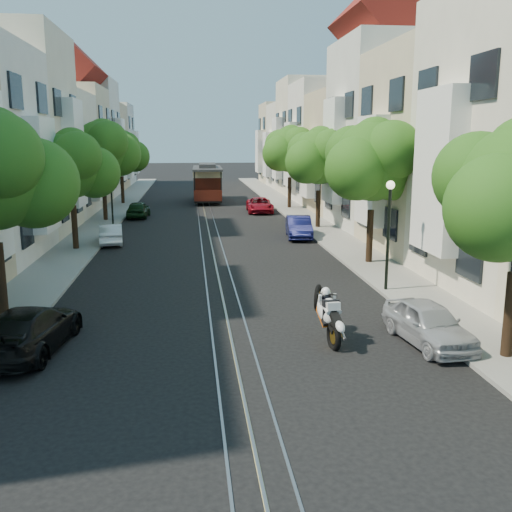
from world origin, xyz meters
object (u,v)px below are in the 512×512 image
object	(u,v)px
sportbike_rider	(327,312)
parked_car_e_far	(260,205)
parked_car_e_near	(428,323)
tree_w_d	(121,153)
parked_car_w_near	(30,329)
tree_w_c	(103,150)
lamp_east	(389,219)
parked_car_w_far	(138,209)
cable_car	(207,181)
parked_car_e_mid	(299,227)
tree_e_d	(291,150)
lamp_west	(111,185)
tree_e_c	(320,158)
tree_w_b	(72,167)
tree_e_b	(374,163)
parked_car_w_mid	(111,234)

from	to	relation	value
sportbike_rider	parked_car_e_far	world-z (taller)	sportbike_rider
sportbike_rider	parked_car_e_near	xyz separation A→B (m)	(2.85, -0.51, -0.28)
tree_w_d	parked_car_w_near	distance (m)	37.17
tree_w_c	parked_car_e_near	bearing A→B (deg)	-64.40
lamp_east	parked_car_w_far	size ratio (longest dim) A/B	1.13
cable_car	parked_car_e_far	bearing A→B (deg)	-65.05
parked_car_e_mid	tree_e_d	bearing A→B (deg)	88.06
tree_e_d	parked_car_w_near	size ratio (longest dim) A/B	1.54
tree_e_d	tree_w_d	world-z (taller)	tree_e_d
tree_w_c	lamp_west	xyz separation A→B (m)	(0.84, -2.98, -2.22)
tree_e_c	lamp_east	size ratio (longest dim) A/B	1.57
tree_e_d	parked_car_e_far	xyz separation A→B (m)	(-2.86, -2.23, -4.27)
tree_w_b	lamp_east	xyz separation A→B (m)	(13.44, -9.98, -1.55)
tree_e_c	tree_e_d	bearing A→B (deg)	90.00
tree_e_b	parked_car_e_near	xyz separation A→B (m)	(-1.66, -10.59, -4.12)
tree_e_b	tree_w_c	xyz separation A→B (m)	(-14.40, 16.00, 0.34)
lamp_east	cable_car	distance (m)	34.06
sportbike_rider	parked_car_w_far	distance (m)	28.85
lamp_east	lamp_west	size ratio (longest dim) A/B	1.00
tree_e_d	parked_car_e_mid	size ratio (longest dim) A/B	1.73
lamp_east	sportbike_rider	xyz separation A→B (m)	(-3.55, -5.10, -1.94)
tree_w_d	lamp_west	size ratio (longest dim) A/B	1.57
tree_w_d	parked_car_w_mid	bearing A→B (deg)	-85.64
cable_car	parked_car_e_mid	world-z (taller)	cable_car
parked_car_w_near	cable_car	bearing A→B (deg)	-91.48
parked_car_e_mid	parked_car_w_far	xyz separation A→B (m)	(-10.30, 10.12, -0.02)
parked_car_w_mid	tree_e_b	bearing A→B (deg)	144.80
tree_w_d	parked_car_w_far	bearing A→B (deg)	-77.18
tree_e_c	parked_car_e_far	xyz separation A→B (m)	(-2.86, 8.77, -4.00)
parked_car_w_near	parked_car_w_far	xyz separation A→B (m)	(0.58, 27.63, -0.02)
parked_car_e_near	parked_car_e_far	size ratio (longest dim) A/B	0.84
tree_w_b	tree_w_d	bearing A→B (deg)	90.00
parked_car_e_mid	parked_car_w_mid	bearing A→B (deg)	-169.92
cable_car	lamp_east	bearing A→B (deg)	-79.12
tree_e_d	tree_w_d	size ratio (longest dim) A/B	1.05
parked_car_e_mid	lamp_west	bearing A→B (deg)	160.73
tree_w_c	parked_car_e_near	xyz separation A→B (m)	(12.74, -26.59, -4.45)
parked_car_e_near	parked_car_e_mid	bearing A→B (deg)	84.44
tree_w_b	tree_w_c	world-z (taller)	tree_w_c
tree_e_b	sportbike_rider	size ratio (longest dim) A/B	2.98
tree_e_b	tree_w_b	bearing A→B (deg)	160.85
parked_car_w_far	tree_w_b	bearing A→B (deg)	83.32
parked_car_e_near	parked_car_w_mid	world-z (taller)	parked_car_e_near
tree_w_c	lamp_east	world-z (taller)	tree_w_c
tree_w_d	lamp_west	distance (m)	14.11
tree_e_c	parked_car_e_mid	size ratio (longest dim) A/B	1.65
tree_w_b	tree_w_d	xyz separation A→B (m)	(0.00, 22.00, 0.20)
lamp_west	tree_e_c	bearing A→B (deg)	-8.49
tree_w_d	parked_car_w_mid	size ratio (longest dim) A/B	1.88
parked_car_w_mid	tree_w_b	bearing A→B (deg)	41.96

